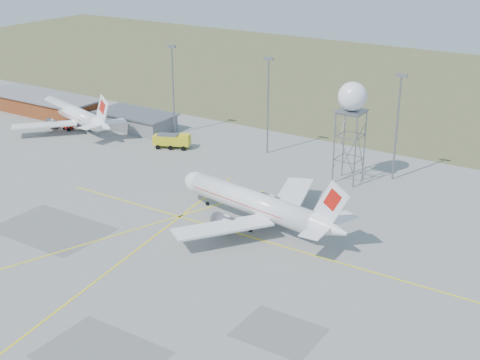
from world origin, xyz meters
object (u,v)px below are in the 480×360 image
Objects in this scene: airliner_far at (75,114)px; fire_truck at (173,141)px; baggage_tug at (68,127)px; radar_tower at (351,127)px; airliner_main at (255,204)px.

airliner_far is 28.66m from fire_truck.
airliner_far reaches higher than baggage_tug.
radar_tower is at bearing 9.90° from baggage_tug.
airliner_main is 1.08× the size of airliner_far.
airliner_far is 1.63× the size of radar_tower.
radar_tower is (68.63, 3.58, 7.47)m from airliner_far.
airliner_far is 14.42× the size of baggage_tug.
airliner_main is at bearing -56.78° from fire_truck.
fire_truck is (28.58, 0.96, -1.80)m from airliner_far.
baggage_tug is (-69.40, -5.46, -10.20)m from radar_tower.
fire_truck is 3.84× the size of baggage_tug.
airliner_main reaches higher than airliner_far.
baggage_tug is (-0.77, -1.89, -2.73)m from airliner_far.
fire_truck is 29.50m from baggage_tug.
airliner_main is 15.58× the size of baggage_tug.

